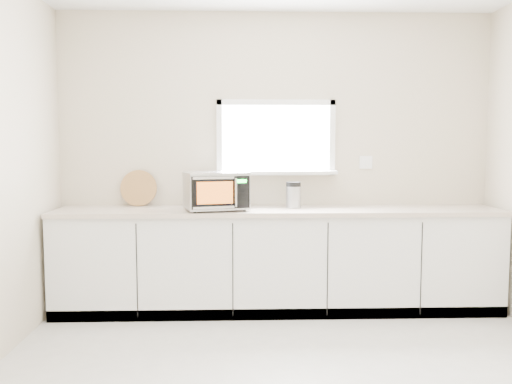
{
  "coord_description": "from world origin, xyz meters",
  "views": [
    {
      "loc": [
        -0.35,
        -3.07,
        1.5
      ],
      "look_at": [
        -0.2,
        1.55,
        1.08
      ],
      "focal_mm": 38.0,
      "sensor_mm": 36.0,
      "label": 1
    }
  ],
  "objects": [
    {
      "name": "countertop",
      "position": [
        0.0,
        1.69,
        0.9
      ],
      "size": [
        3.92,
        0.64,
        0.04
      ],
      "primitive_type": "cube",
      "color": "#C0AE9F",
      "rests_on": "cabinets"
    },
    {
      "name": "coffee_grinder",
      "position": [
        0.14,
        1.76,
        1.04
      ],
      "size": [
        0.16,
        0.16,
        0.24
      ],
      "rotation": [
        0.0,
        0.0,
        0.21
      ],
      "color": "#B0B2B7",
      "rests_on": "countertop"
    },
    {
      "name": "back_wall",
      "position": [
        0.0,
        2.0,
        1.36
      ],
      "size": [
        4.0,
        0.17,
        2.7
      ],
      "color": "beige",
      "rests_on": "ground"
    },
    {
      "name": "cutting_board",
      "position": [
        -1.27,
        1.94,
        1.09
      ],
      "size": [
        0.33,
        0.08,
        0.33
      ],
      "primitive_type": "cylinder",
      "rotation": [
        1.4,
        0.0,
        0.0
      ],
      "color": "#A47C3F",
      "rests_on": "countertop"
    },
    {
      "name": "microwave",
      "position": [
        -0.55,
        1.61,
        1.09
      ],
      "size": [
        0.6,
        0.52,
        0.33
      ],
      "rotation": [
        0.0,
        0.0,
        0.26
      ],
      "color": "black",
      "rests_on": "countertop"
    },
    {
      "name": "cabinets",
      "position": [
        0.0,
        1.7,
        0.44
      ],
      "size": [
        3.92,
        0.6,
        0.88
      ],
      "primitive_type": "cube",
      "color": "silver",
      "rests_on": "ground"
    },
    {
      "name": "knife_block",
      "position": [
        -0.46,
        1.69,
        1.04
      ],
      "size": [
        0.1,
        0.2,
        0.28
      ],
      "rotation": [
        0.0,
        0.0,
        -0.06
      ],
      "color": "#442D18",
      "rests_on": "countertop"
    }
  ]
}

